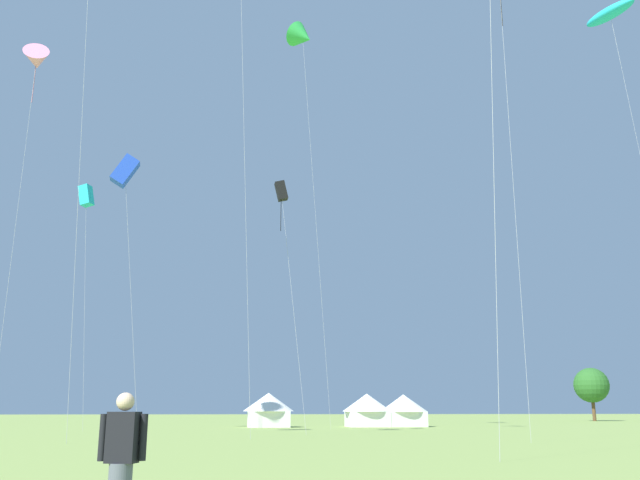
{
  "coord_description": "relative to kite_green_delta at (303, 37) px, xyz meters",
  "views": [
    {
      "loc": [
        -4.59,
        -4.12,
        1.53
      ],
      "look_at": [
        0.0,
        32.0,
        10.67
      ],
      "focal_mm": 37.87,
      "sensor_mm": 36.0,
      "label": 1
    }
  ],
  "objects": [
    {
      "name": "festival_tent_center",
      "position": [
        -2.18,
        5.81,
        -32.67
      ],
      "size": [
        4.45,
        4.45,
        2.89
      ],
      "color": "white",
      "rests_on": "ground"
    },
    {
      "name": "festival_tent_left",
      "position": [
        9.84,
        5.81,
        -32.73
      ],
      "size": [
        4.28,
        4.28,
        2.78
      ],
      "color": "white",
      "rests_on": "ground"
    },
    {
      "name": "festival_tent_right",
      "position": [
        6.52,
        5.81,
        -32.7
      ],
      "size": [
        4.38,
        4.38,
        2.85
      ],
      "color": "white",
      "rests_on": "ground"
    },
    {
      "name": "kite_green_delta",
      "position": [
        0.0,
        0.0,
        0.0
      ],
      "size": [
        4.02,
        3.72,
        35.77
      ],
      "color": "green",
      "rests_on": "ground"
    },
    {
      "name": "person_spectator",
      "position": [
        -6.65,
        -45.81,
        -33.43
      ],
      "size": [
        0.57,
        0.31,
        1.73
      ],
      "color": "#565B66",
      "rests_on": "ground"
    },
    {
      "name": "kite_cyan_box",
      "position": [
        -17.21,
        -2.15,
        -16.52
      ],
      "size": [
        2.23,
        2.23,
        18.66
      ],
      "color": "#1EB7CC",
      "rests_on": "ground"
    },
    {
      "name": "kite_pink_delta",
      "position": [
        -19.45,
        -10.4,
        -9.39
      ],
      "size": [
        2.06,
        3.07,
        26.0
      ],
      "color": "pink",
      "rests_on": "ground"
    },
    {
      "name": "kite_cyan_parafoil",
      "position": [
        21.82,
        -12.9,
        -4.03
      ],
      "size": [
        3.05,
        4.62,
        30.91
      ],
      "color": "#1EB7CC",
      "rests_on": "ground"
    },
    {
      "name": "tree_distant_right",
      "position": [
        41.38,
        30.58,
        -29.74
      ],
      "size": [
        4.49,
        4.49,
        6.79
      ],
      "color": "brown",
      "rests_on": "ground"
    },
    {
      "name": "kite_black_box",
      "position": [
        -2.37,
        -9.65,
        -18.01
      ],
      "size": [
        2.08,
        2.82,
        17.06
      ],
      "color": "black",
      "rests_on": "ground"
    },
    {
      "name": "kite_blue_box",
      "position": [
        -12.67,
        -12.09,
        -17.83
      ],
      "size": [
        2.92,
        1.46,
        17.54
      ],
      "color": "blue",
      "rests_on": "ground"
    }
  ]
}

